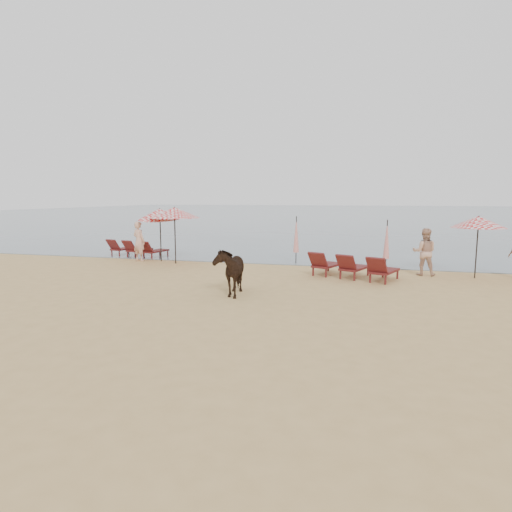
# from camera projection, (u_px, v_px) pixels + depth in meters

# --- Properties ---
(ground) EXTENTS (120.00, 120.00, 0.00)m
(ground) POSITION_uv_depth(u_px,v_px,m) (205.00, 328.00, 10.47)
(ground) COLOR tan
(ground) RESTS_ON ground
(sea) EXTENTS (160.00, 140.00, 0.06)m
(sea) POSITION_uv_depth(u_px,v_px,m) (348.00, 212.00, 87.17)
(sea) COLOR #51606B
(sea) RESTS_ON ground
(lounger_cluster_left) EXTENTS (3.20, 2.31, 0.64)m
(lounger_cluster_left) POSITION_uv_depth(u_px,v_px,m) (136.00, 249.00, 22.70)
(lounger_cluster_left) COLOR #5C1518
(lounger_cluster_left) RESTS_ON ground
(lounger_cluster_right) EXTENTS (3.56, 2.84, 0.68)m
(lounger_cluster_right) POSITION_uv_depth(u_px,v_px,m) (352.00, 266.00, 16.73)
(lounger_cluster_right) COLOR #5C1518
(lounger_cluster_right) RESTS_ON ground
(umbrella_open_left_a) EXTENTS (2.38, 2.38, 2.71)m
(umbrella_open_left_a) POSITION_uv_depth(u_px,v_px,m) (174.00, 213.00, 20.17)
(umbrella_open_left_a) COLOR black
(umbrella_open_left_a) RESTS_ON ground
(umbrella_open_left_b) EXTENTS (2.13, 2.17, 2.71)m
(umbrella_open_left_b) POSITION_uv_depth(u_px,v_px,m) (160.00, 214.00, 20.94)
(umbrella_open_left_b) COLOR black
(umbrella_open_left_b) RESTS_ON ground
(umbrella_open_right) EXTENTS (2.01, 2.01, 2.46)m
(umbrella_open_right) POSITION_uv_depth(u_px,v_px,m) (479.00, 222.00, 16.52)
(umbrella_open_right) COLOR black
(umbrella_open_right) RESTS_ON ground
(umbrella_closed_left) EXTENTS (0.28, 0.28, 2.27)m
(umbrella_closed_left) POSITION_uv_depth(u_px,v_px,m) (296.00, 235.00, 20.27)
(umbrella_closed_left) COLOR black
(umbrella_closed_left) RESTS_ON ground
(umbrella_closed_right) EXTENTS (0.27, 0.27, 2.22)m
(umbrella_closed_right) POSITION_uv_depth(u_px,v_px,m) (387.00, 240.00, 18.19)
(umbrella_closed_right) COLOR black
(umbrella_closed_right) RESTS_ON ground
(cow) EXTENTS (1.19, 2.01, 1.59)m
(cow) POSITION_uv_depth(u_px,v_px,m) (230.00, 270.00, 13.94)
(cow) COLOR black
(cow) RESTS_ON ground
(beachgoer_left) EXTENTS (0.83, 0.69, 1.97)m
(beachgoer_left) POSITION_uv_depth(u_px,v_px,m) (139.00, 241.00, 21.26)
(beachgoer_left) COLOR #DBA489
(beachgoer_left) RESTS_ON ground
(beachgoer_right_a) EXTENTS (0.98, 0.79, 1.92)m
(beachgoer_right_a) POSITION_uv_depth(u_px,v_px,m) (424.00, 252.00, 17.33)
(beachgoer_right_a) COLOR tan
(beachgoer_right_a) RESTS_ON ground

